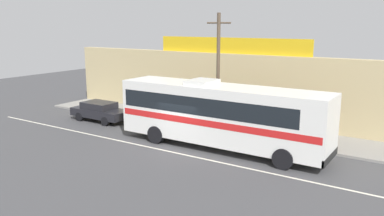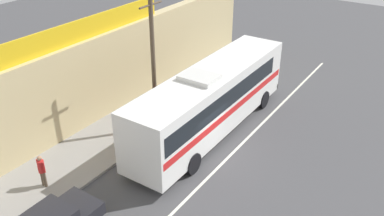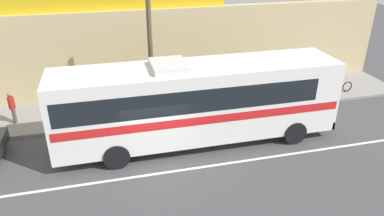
% 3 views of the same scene
% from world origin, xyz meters
% --- Properties ---
extents(ground_plane, '(70.00, 70.00, 0.00)m').
position_xyz_m(ground_plane, '(0.00, 0.00, 0.00)').
color(ground_plane, '#444447').
extents(sidewalk_slab, '(30.00, 3.60, 0.14)m').
position_xyz_m(sidewalk_slab, '(0.00, 5.20, 0.07)').
color(sidewalk_slab, gray).
rests_on(sidewalk_slab, ground_plane).
extents(storefront_facade, '(30.00, 0.70, 4.80)m').
position_xyz_m(storefront_facade, '(0.00, 7.35, 2.40)').
color(storefront_facade, tan).
rests_on(storefront_facade, ground_plane).
extents(storefront_billboard, '(11.60, 0.12, 1.10)m').
position_xyz_m(storefront_billboard, '(-0.63, 7.35, 5.35)').
color(storefront_billboard, gold).
rests_on(storefront_billboard, storefront_facade).
extents(road_center_stripe, '(30.00, 0.14, 0.01)m').
position_xyz_m(road_center_stripe, '(0.00, -0.80, 0.00)').
color(road_center_stripe, silver).
rests_on(road_center_stripe, ground_plane).
extents(intercity_bus, '(12.05, 2.68, 3.78)m').
position_xyz_m(intercity_bus, '(1.95, 1.20, 2.07)').
color(intercity_bus, white).
rests_on(intercity_bus, ground_plane).
extents(parked_car, '(4.40, 1.85, 1.37)m').
position_xyz_m(parked_car, '(-8.24, 2.08, 0.74)').
color(parked_car, black).
rests_on(parked_car, ground_plane).
extents(utility_pole, '(1.60, 0.22, 7.35)m').
position_xyz_m(utility_pole, '(0.46, 3.72, 3.95)').
color(utility_pole, brown).
rests_on(utility_pole, sidewalk_slab).
extents(motorcycle_green, '(1.97, 0.56, 0.94)m').
position_xyz_m(motorcycle_green, '(6.44, 4.32, 0.57)').
color(motorcycle_green, black).
rests_on(motorcycle_green, sidewalk_slab).
extents(pedestrian_far_left, '(0.30, 0.48, 1.58)m').
position_xyz_m(pedestrian_far_left, '(-6.12, 4.82, 1.05)').
color(pedestrian_far_left, brown).
rests_on(pedestrian_far_left, sidewalk_slab).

